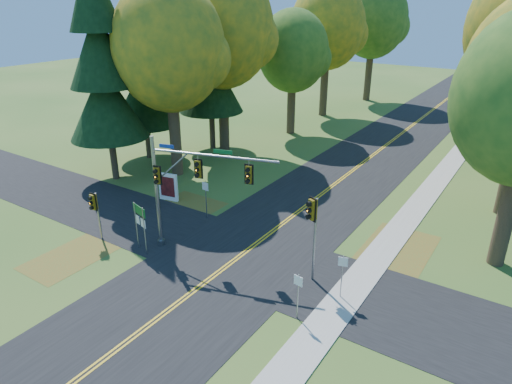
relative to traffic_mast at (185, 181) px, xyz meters
The scene contains 25 objects.
ground 5.01m from the traffic_mast, 19.46° to the right, with size 160.00×160.00×0.00m, color #305A1F.
road_main 5.00m from the traffic_mast, 19.46° to the right, with size 8.00×160.00×0.02m, color black.
road_cross 5.01m from the traffic_mast, 19.85° to the left, with size 60.00×6.00×0.02m, color black.
centerline_left 4.94m from the traffic_mast, 20.13° to the right, with size 0.10×160.00×0.01m, color gold.
centerline_right 5.05m from the traffic_mast, 18.84° to the right, with size 0.10×160.00×0.01m, color gold.
sidewalk_east 9.90m from the traffic_mast, ahead, with size 1.60×160.00×0.06m, color #9E998E.
leaf_patch_w_near 6.25m from the traffic_mast, 140.87° to the left, with size 4.00×6.00×0.00m, color brown.
leaf_patch_e 11.55m from the traffic_mast, 27.56° to the left, with size 3.50×8.00×0.00m, color brown.
leaf_patch_w_far 7.37m from the traffic_mast, 139.68° to the right, with size 3.00×5.00×0.00m, color brown.
tree_w_a 13.02m from the traffic_mast, 134.78° to the left, with size 8.00×8.00×14.15m.
tree_w_b 18.81m from the traffic_mast, 120.25° to the left, with size 8.60×8.60×15.38m.
tree_w_c 24.74m from the traffic_mast, 106.01° to the left, with size 6.80×6.80×11.91m.
tree_w_d 33.51m from the traffic_mast, 102.82° to the left, with size 8.20×8.20×14.56m.
tree_w_e 43.95m from the traffic_mast, 98.09° to the left, with size 8.40×8.40×14.97m.
pine_a 13.73m from the traffic_mast, 156.82° to the left, with size 5.60×5.60×19.48m.
pine_b 17.07m from the traffic_mast, 142.82° to the left, with size 5.60×5.60×17.31m.
pine_c 19.01m from the traffic_mast, 124.20° to the left, with size 5.60×5.60×20.56m.
traffic_mast is the anchor object (origin of this frame).
east_signal_pole 7.03m from the traffic_mast, ahead, with size 0.48×0.59×4.45m.
ped_signal_pole 5.66m from the traffic_mast, 157.37° to the right, with size 0.46×0.53×2.93m.
route_sign_cluster 3.26m from the traffic_mast, 143.13° to the right, with size 1.24×0.38×2.74m.
info_kiosk 7.59m from the traffic_mast, 142.20° to the left, with size 1.40×0.45×1.92m.
reg_sign_e_north 9.13m from the traffic_mast, ahead, with size 0.41×0.16×2.22m.
reg_sign_e_south 8.41m from the traffic_mast, 13.72° to the right, with size 0.42×0.09×2.23m.
reg_sign_w 4.57m from the traffic_mast, 114.64° to the left, with size 0.47×0.08×2.46m.
Camera 1 is at (12.31, -15.21, 12.81)m, focal length 32.00 mm.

